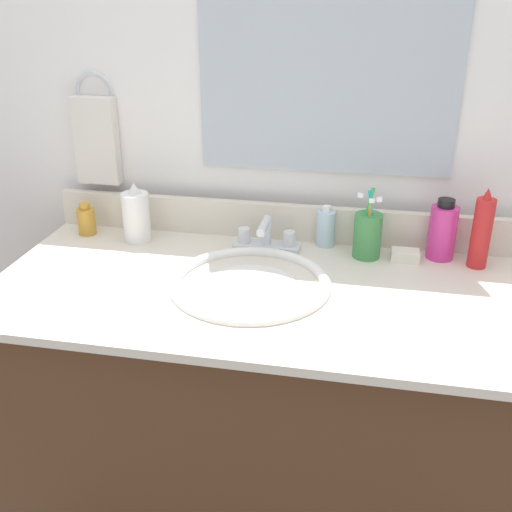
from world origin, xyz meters
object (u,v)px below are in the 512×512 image
at_px(bottle_gel_clear, 326,228).
at_px(cup_green, 367,234).
at_px(bottle_spray_red, 482,232).
at_px(hand_towel, 97,141).
at_px(bottle_lotion_white, 136,216).
at_px(faucet, 266,239).
at_px(bottle_oil_amber, 86,220).
at_px(bottle_soap_pink, 442,231).
at_px(soap_bar, 405,255).

height_order(bottle_gel_clear, cup_green, cup_green).
bearing_deg(bottle_spray_red, cup_green, 178.93).
distance_m(hand_towel, bottle_lotion_white, 0.23).
relative_size(hand_towel, faucet, 1.38).
relative_size(bottle_lotion_white, bottle_oil_amber, 1.81).
relative_size(bottle_soap_pink, soap_bar, 2.25).
bearing_deg(cup_green, soap_bar, -1.52).
height_order(faucet, bottle_soap_pink, bottle_soap_pink).
bearing_deg(soap_bar, bottle_gel_clear, 164.85).
distance_m(hand_towel, bottle_spray_red, 0.96).
relative_size(bottle_soap_pink, bottle_gel_clear, 1.42).
relative_size(bottle_spray_red, bottle_soap_pink, 1.29).
xyz_separation_m(bottle_lotion_white, bottle_gel_clear, (0.46, 0.06, -0.02)).
bearing_deg(bottle_lotion_white, soap_bar, 0.80).
height_order(hand_towel, soap_bar, hand_towel).
bearing_deg(bottle_soap_pink, hand_towel, 175.69).
xyz_separation_m(bottle_soap_pink, bottle_gel_clear, (-0.27, 0.02, -0.02)).
xyz_separation_m(bottle_soap_pink, bottle_oil_amber, (-0.87, -0.02, -0.03)).
height_order(faucet, bottle_lotion_white, bottle_lotion_white).
height_order(bottle_spray_red, bottle_lotion_white, bottle_spray_red).
bearing_deg(bottle_spray_red, bottle_gel_clear, 171.23).
distance_m(hand_towel, bottle_gel_clear, 0.62).
bearing_deg(faucet, bottle_oil_amber, 178.86).
relative_size(hand_towel, soap_bar, 3.44).
distance_m(bottle_lotion_white, bottle_gel_clear, 0.47).
height_order(bottle_soap_pink, bottle_oil_amber, bottle_soap_pink).
distance_m(bottle_soap_pink, cup_green, 0.17).
height_order(bottle_spray_red, soap_bar, bottle_spray_red).
xyz_separation_m(bottle_oil_amber, soap_bar, (0.79, -0.01, -0.02)).
bearing_deg(soap_bar, hand_towel, 173.04).
height_order(bottle_soap_pink, bottle_gel_clear, bottle_soap_pink).
bearing_deg(bottle_oil_amber, hand_towel, 83.46).
height_order(bottle_oil_amber, bottle_gel_clear, bottle_gel_clear).
xyz_separation_m(hand_towel, soap_bar, (0.78, -0.10, -0.21)).
relative_size(bottle_lotion_white, soap_bar, 2.35).
bearing_deg(faucet, bottle_spray_red, -0.08).
bearing_deg(bottle_soap_pink, bottle_oil_amber, -178.50).
xyz_separation_m(faucet, bottle_oil_amber, (-0.47, 0.01, 0.01)).
bearing_deg(bottle_gel_clear, bottle_spray_red, -8.77).
relative_size(hand_towel, bottle_gel_clear, 2.17).
distance_m(faucet, bottle_lotion_white, 0.33).
distance_m(cup_green, soap_bar, 0.10).
relative_size(bottle_lotion_white, bottle_gel_clear, 1.48).
bearing_deg(bottle_lotion_white, bottle_oil_amber, 173.29).
relative_size(faucet, bottle_gel_clear, 1.58).
relative_size(bottle_spray_red, soap_bar, 2.91).
xyz_separation_m(bottle_oil_amber, cup_green, (0.70, -0.01, 0.02)).
height_order(hand_towel, faucet, hand_towel).
distance_m(faucet, bottle_spray_red, 0.49).
xyz_separation_m(bottle_soap_pink, bottle_lotion_white, (-0.73, -0.04, -0.00)).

